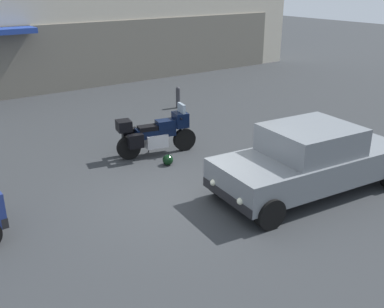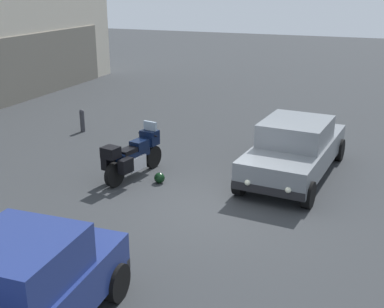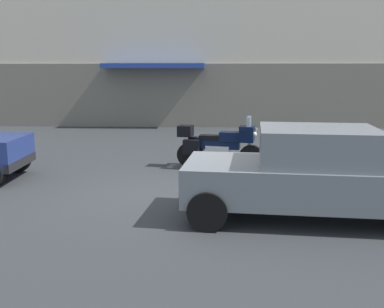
{
  "view_description": "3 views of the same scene",
  "coord_description": "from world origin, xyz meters",
  "px_view_note": "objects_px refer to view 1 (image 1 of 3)",
  "views": [
    {
      "loc": [
        -4.87,
        -7.33,
        4.54
      ],
      "look_at": [
        0.63,
        0.44,
        0.8
      ],
      "focal_mm": 41.94,
      "sensor_mm": 36.0,
      "label": 1
    },
    {
      "loc": [
        -9.95,
        -3.28,
        4.95
      ],
      "look_at": [
        0.98,
        0.98,
        0.86
      ],
      "focal_mm": 46.3,
      "sensor_mm": 36.0,
      "label": 2
    },
    {
      "loc": [
        0.81,
        -8.72,
        2.48
      ],
      "look_at": [
        0.37,
        0.92,
        0.69
      ],
      "focal_mm": 41.91,
      "sensor_mm": 36.0,
      "label": 3
    }
  ],
  "objects_px": {
    "motorcycle": "(155,133)",
    "car_sedan_far": "(310,160)",
    "bollard_curbside": "(178,97)",
    "helmet": "(168,160)"
  },
  "relations": [
    {
      "from": "motorcycle",
      "to": "car_sedan_far",
      "type": "xyz_separation_m",
      "value": [
        1.63,
        -3.96,
        0.16
      ]
    },
    {
      "from": "car_sedan_far",
      "to": "bollard_curbside",
      "type": "distance_m",
      "value": 7.78
    },
    {
      "from": "motorcycle",
      "to": "bollard_curbside",
      "type": "height_order",
      "value": "motorcycle"
    },
    {
      "from": "helmet",
      "to": "car_sedan_far",
      "type": "distance_m",
      "value": 3.66
    },
    {
      "from": "motorcycle",
      "to": "car_sedan_far",
      "type": "bearing_deg",
      "value": -56.51
    },
    {
      "from": "bollard_curbside",
      "to": "helmet",
      "type": "bearing_deg",
      "value": -126.38
    },
    {
      "from": "motorcycle",
      "to": "bollard_curbside",
      "type": "distance_m",
      "value": 4.84
    },
    {
      "from": "motorcycle",
      "to": "helmet",
      "type": "bearing_deg",
      "value": -87.81
    },
    {
      "from": "motorcycle",
      "to": "bollard_curbside",
      "type": "bearing_deg",
      "value": 60.19
    },
    {
      "from": "motorcycle",
      "to": "car_sedan_far",
      "type": "relative_size",
      "value": 0.48
    }
  ]
}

